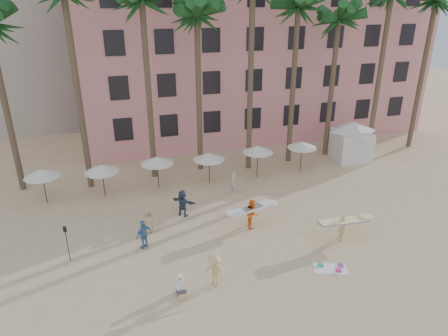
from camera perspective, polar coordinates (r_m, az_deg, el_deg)
The scene contains 11 objects.
ground at distance 21.99m, azimuth 9.18°, elevation -15.12°, with size 120.00×120.00×0.00m, color #D1B789.
pink_hotel at distance 44.37m, azimuth 3.54°, elevation 15.92°, with size 35.00×14.00×16.00m, color pink.
palm_row at distance 31.55m, azimuth -0.85°, elevation 22.12°, with size 44.40×5.40×16.30m.
umbrella_row at distance 30.43m, azimuth -5.80°, elevation 1.43°, with size 22.50×2.70×2.73m.
cabana at distance 37.53m, azimuth 17.77°, elevation 4.22°, with size 4.94×4.94×3.50m.
beach_towel at distance 23.02m, azimuth 15.07°, elevation -13.63°, with size 2.04×1.61×0.14m.
carrier_yellow at distance 25.17m, azimuth 16.64°, elevation -7.74°, with size 3.27×0.90×1.78m.
carrier_white at distance 25.49m, azimuth 4.06°, elevation -6.34°, with size 2.94×1.31×1.89m.
beachgoers at distance 24.48m, azimuth -5.64°, elevation -8.00°, with size 8.01×10.70×1.87m.
paddle at distance 23.65m, azimuth -21.56°, elevation -9.47°, with size 0.18×0.04×2.23m.
seated_man at distance 20.63m, azimuth -6.16°, elevation -16.62°, with size 0.45×0.79×1.03m.
Camera 1 is at (-8.13, -15.34, 13.49)m, focal length 32.00 mm.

